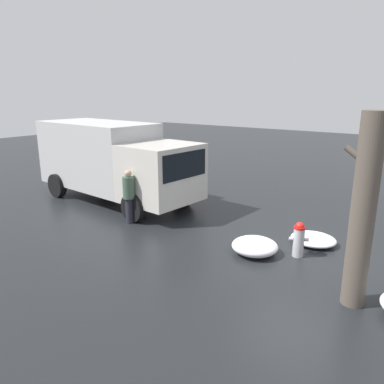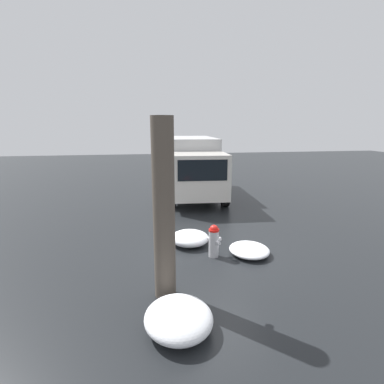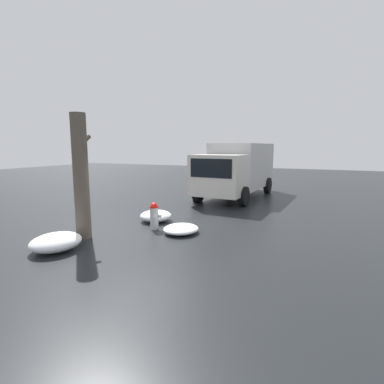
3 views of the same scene
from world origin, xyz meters
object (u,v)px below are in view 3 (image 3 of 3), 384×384
object	(u,v)px
fire_hydrant	(154,216)
pedestrian	(195,183)
tree_trunk	(81,177)
delivery_truck	(238,168)

from	to	relation	value
fire_hydrant	pedestrian	distance (m)	5.16
fire_hydrant	pedestrian	xyz separation A→B (m)	(5.08, 0.76, 0.46)
pedestrian	tree_trunk	bearing A→B (deg)	-69.36
pedestrian	delivery_truck	bearing A→B (deg)	83.87
tree_trunk	delivery_truck	distance (m)	9.29
tree_trunk	delivery_truck	xyz separation A→B (m)	(9.04, -2.15, -0.28)
fire_hydrant	delivery_truck	distance (m)	7.51
fire_hydrant	tree_trunk	distance (m)	2.58
tree_trunk	pedestrian	distance (m)	6.82
fire_hydrant	tree_trunk	xyz separation A→B (m)	(-1.64, 1.43, 1.37)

